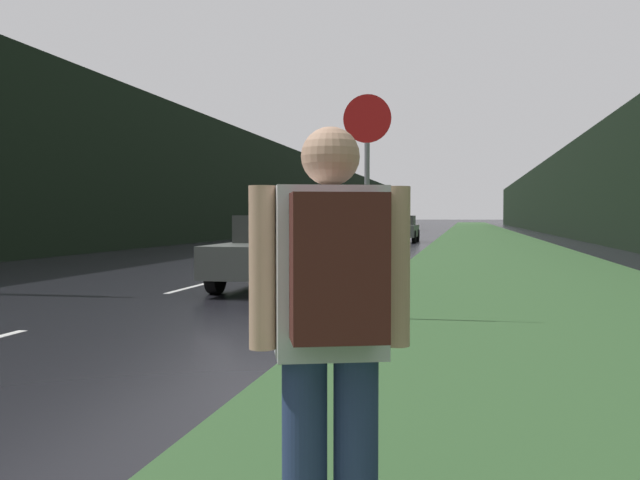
{
  "coord_description": "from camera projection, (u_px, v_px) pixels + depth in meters",
  "views": [
    {
      "loc": [
        5.24,
        0.19,
        1.39
      ],
      "look_at": [
        2.13,
        14.61,
        0.87
      ],
      "focal_mm": 38.0,
      "sensor_mm": 36.0,
      "label": 1
    }
  ],
  "objects": [
    {
      "name": "treeline_near_side",
      "position": [
        573.0,
        193.0,
        47.07
      ],
      "size": [
        2.0,
        140.0,
        5.96
      ],
      "primitive_type": "cube",
      "color": "black",
      "rests_on": "ground_plane"
    },
    {
      "name": "car_passing_near",
      "position": [
        286.0,
        250.0,
        13.35
      ],
      "size": [
        2.01,
        4.58,
        1.4
      ],
      "rotation": [
        0.0,
        0.0,
        3.14
      ],
      "color": "#4C514C",
      "rests_on": "ground_plane"
    },
    {
      "name": "lane_stripe_d",
      "position": [
        288.0,
        262.0,
        20.42
      ],
      "size": [
        0.12,
        3.0,
        0.01
      ],
      "primitive_type": "cube",
      "color": "silver",
      "rests_on": "ground_plane"
    },
    {
      "name": "lane_stripe_c",
      "position": [
        198.0,
        285.0,
        13.58
      ],
      "size": [
        0.12,
        3.0,
        0.01
      ],
      "primitive_type": "cube",
      "color": "silver",
      "rests_on": "ground_plane"
    },
    {
      "name": "treeline_far_side",
      "position": [
        268.0,
        189.0,
        51.7
      ],
      "size": [
        2.0,
        140.0,
        6.89
      ],
      "primitive_type": "cube",
      "color": "black",
      "rests_on": "ground_plane"
    },
    {
      "name": "car_passing_far",
      "position": [
        400.0,
        229.0,
        36.48
      ],
      "size": [
        1.93,
        4.13,
        1.43
      ],
      "rotation": [
        0.0,
        0.0,
        3.14
      ],
      "color": "#4C514C",
      "rests_on": "ground_plane"
    },
    {
      "name": "delivery_truck",
      "position": [
        393.0,
        212.0,
        66.55
      ],
      "size": [
        2.55,
        7.34,
        3.48
      ],
      "color": "black",
      "rests_on": "ground_plane"
    },
    {
      "name": "lane_stripe_e",
      "position": [
        332.0,
        251.0,
        27.26
      ],
      "size": [
        0.12,
        3.0,
        0.01
      ],
      "primitive_type": "cube",
      "color": "silver",
      "rests_on": "ground_plane"
    },
    {
      "name": "hitchhiker_with_backpack",
      "position": [
        332.0,
        328.0,
        2.44
      ],
      "size": [
        0.57,
        0.5,
        1.71
      ],
      "rotation": [
        0.0,
        0.0,
        0.33
      ],
      "color": "navy",
      "rests_on": "ground_plane"
    },
    {
      "name": "grass_verge",
      "position": [
        489.0,
        240.0,
        38.67
      ],
      "size": [
        6.0,
        240.0,
        0.02
      ],
      "primitive_type": "cube",
      "color": "#33562D",
      "rests_on": "ground_plane"
    },
    {
      "name": "stop_sign",
      "position": [
        367.0,
        184.0,
        9.04
      ],
      "size": [
        0.65,
        0.07,
        3.01
      ],
      "color": "slate",
      "rests_on": "ground_plane"
    }
  ]
}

